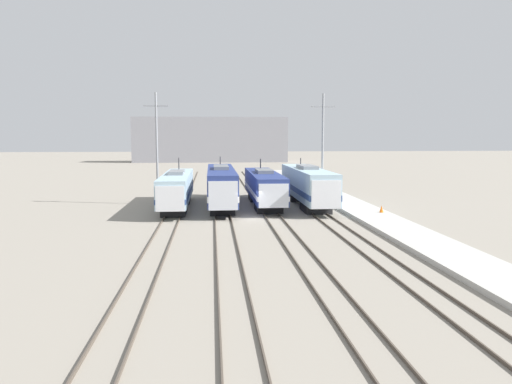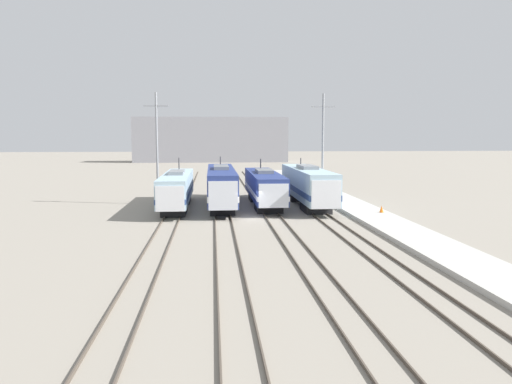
% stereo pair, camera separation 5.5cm
% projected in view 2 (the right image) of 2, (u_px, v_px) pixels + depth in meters
% --- Properties ---
extents(ground_plane, '(400.00, 400.00, 0.00)m').
position_uv_depth(ground_plane, '(248.00, 218.00, 45.45)').
color(ground_plane, gray).
extents(rail_pair_far_left, '(1.51, 120.00, 0.15)m').
position_uv_depth(rail_pair_far_left, '(172.00, 219.00, 44.84)').
color(rail_pair_far_left, '#4C4238').
rests_on(rail_pair_far_left, ground_plane).
extents(rail_pair_center_left, '(1.51, 120.00, 0.15)m').
position_uv_depth(rail_pair_center_left, '(223.00, 218.00, 45.24)').
color(rail_pair_center_left, '#4C4238').
rests_on(rail_pair_center_left, ground_plane).
extents(rail_pair_center_right, '(1.51, 120.00, 0.15)m').
position_uv_depth(rail_pair_center_right, '(274.00, 217.00, 45.64)').
color(rail_pair_center_right, '#4C4238').
rests_on(rail_pair_center_right, ground_plane).
extents(rail_pair_far_right, '(1.51, 120.00, 0.15)m').
position_uv_depth(rail_pair_far_right, '(323.00, 217.00, 46.05)').
color(rail_pair_far_right, '#4C4238').
rests_on(rail_pair_far_right, ground_plane).
extents(locomotive_far_left, '(2.76, 17.50, 5.09)m').
position_uv_depth(locomotive_far_left, '(177.00, 189.00, 51.28)').
color(locomotive_far_left, '#232326').
rests_on(locomotive_far_left, ground_plane).
extents(locomotive_center_left, '(2.86, 19.35, 5.15)m').
position_uv_depth(locomotive_center_left, '(221.00, 186.00, 52.89)').
color(locomotive_center_left, black).
rests_on(locomotive_center_left, ground_plane).
extents(locomotive_center_right, '(3.02, 17.27, 4.88)m').
position_uv_depth(locomotive_center_right, '(264.00, 187.00, 53.49)').
color(locomotive_center_right, black).
rests_on(locomotive_center_right, ground_plane).
extents(locomotive_far_right, '(2.98, 18.29, 4.96)m').
position_uv_depth(locomotive_far_right, '(308.00, 185.00, 53.29)').
color(locomotive_far_right, '#232326').
rests_on(locomotive_far_right, ground_plane).
extents(catenary_tower_left, '(2.66, 0.24, 12.17)m').
position_uv_depth(catenary_tower_left, '(157.00, 145.00, 54.22)').
color(catenary_tower_left, gray).
rests_on(catenary_tower_left, ground_plane).
extents(catenary_tower_right, '(2.66, 0.24, 12.17)m').
position_uv_depth(catenary_tower_right, '(323.00, 145.00, 55.81)').
color(catenary_tower_right, gray).
rests_on(catenary_tower_right, ground_plane).
extents(platform, '(4.00, 120.00, 0.33)m').
position_uv_depth(platform, '(371.00, 215.00, 46.43)').
color(platform, '#B7B5AD').
rests_on(platform, ground_plane).
extents(traffic_cone, '(0.39, 0.39, 0.64)m').
position_uv_depth(traffic_cone, '(382.00, 209.00, 46.84)').
color(traffic_cone, orange).
rests_on(traffic_cone, platform).
extents(depot_building, '(44.20, 8.79, 12.89)m').
position_uv_depth(depot_building, '(211.00, 140.00, 145.18)').
color(depot_building, gray).
rests_on(depot_building, ground_plane).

